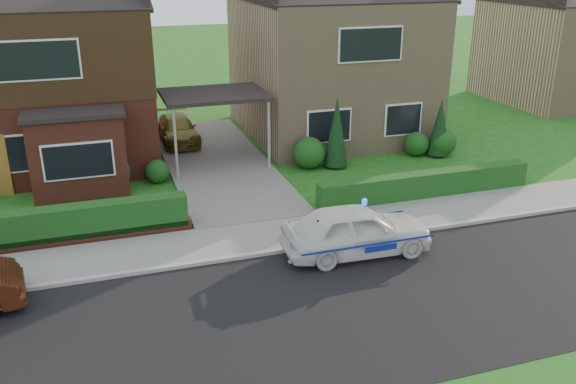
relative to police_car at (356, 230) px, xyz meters
name	(u,v)px	position (x,y,z in m)	size (l,w,h in m)	color
ground	(318,312)	(-1.99, -2.40, -0.68)	(120.00, 120.00, 0.00)	#175316
road	(318,312)	(-1.99, -2.40, -0.68)	(60.00, 6.00, 0.02)	black
kerb	(278,251)	(-1.99, 0.65, -0.62)	(60.00, 0.16, 0.12)	#9E9993
sidewalk	(267,236)	(-1.99, 1.70, -0.63)	(60.00, 2.00, 0.10)	slate
driveway	(217,162)	(-1.99, 8.60, -0.62)	(3.80, 12.00, 0.12)	#666059
house_left	(46,60)	(-7.77, 11.50, 3.13)	(7.50, 9.53, 7.25)	brown
house_right	(330,49)	(3.81, 11.59, 2.98)	(7.50, 8.06, 7.25)	tan
carport_link	(214,96)	(-1.99, 8.55, 1.97)	(3.80, 3.00, 2.77)	black
dwarf_wall	(52,242)	(-7.79, 2.90, -0.50)	(7.70, 0.25, 0.36)	brown
hedge_left	(53,246)	(-7.79, 3.05, -0.68)	(7.50, 0.55, 0.90)	#133B14
hedge_right	(424,198)	(3.81, 2.95, -0.68)	(7.50, 0.55, 0.80)	#133B14
shrub_left_mid	(110,172)	(-5.99, 6.90, -0.02)	(1.32, 1.32, 1.32)	#133B14
shrub_left_near	(157,171)	(-4.39, 7.20, -0.26)	(0.84, 0.84, 0.84)	#133B14
shrub_right_near	(309,153)	(1.21, 7.00, -0.08)	(1.20, 1.20, 1.20)	#133B14
shrub_right_mid	(417,144)	(5.81, 7.10, -0.20)	(0.96, 0.96, 0.96)	#133B14
shrub_right_far	(443,142)	(6.81, 6.80, -0.14)	(1.08, 1.08, 1.08)	#133B14
conifer_a	(336,134)	(2.21, 6.80, 0.62)	(0.90, 0.90, 2.60)	black
conifer_b	(440,129)	(6.61, 6.80, 0.42)	(0.90, 0.90, 2.20)	black
neighbour_right	(560,52)	(18.01, 13.60, 1.92)	(6.50, 7.00, 5.20)	tan
police_car	(356,230)	(0.00, 0.00, 0.00)	(3.69, 4.07, 1.53)	silver
driveway_car	(178,129)	(-2.99, 11.67, -0.03)	(1.49, 3.66, 1.06)	brown
potted_plant_b	(127,216)	(-5.72, 3.60, -0.29)	(0.44, 0.35, 0.80)	gray
potted_plant_c	(169,210)	(-4.49, 3.60, -0.28)	(0.46, 0.46, 0.82)	gray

